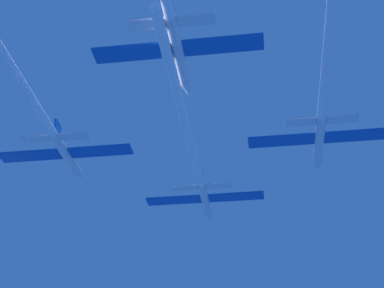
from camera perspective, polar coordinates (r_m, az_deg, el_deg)
The scene contains 3 objects.
jet_lead at distance 77.66m, azimuth 0.22°, elevation -1.35°, with size 17.31×48.21×2.87m.
jet_left_wing at distance 68.61m, azimuth -15.10°, elevation 4.21°, with size 17.31×48.38×2.87m.
jet_right_wing at distance 66.65m, azimuth 12.45°, elevation 4.59°, with size 17.31×40.92×2.87m.
Camera 1 is at (8.40, -79.50, -38.86)m, focal length 55.90 mm.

